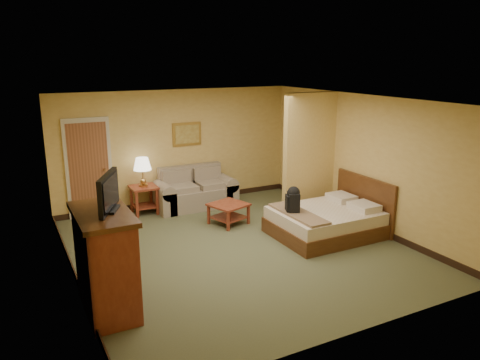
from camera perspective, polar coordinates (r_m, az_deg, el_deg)
floor at (r=8.37m, az=-0.30°, el=-8.33°), size 6.00×6.00×0.00m
ceiling at (r=7.73m, az=-0.33°, el=9.69°), size 6.00×6.00×0.00m
back_wall at (r=10.65m, az=-7.70°, el=3.90°), size 5.50×0.02×2.60m
left_wall at (r=7.18m, az=-20.26°, el=-2.22°), size 0.02×6.00×2.60m
right_wall at (r=9.49m, az=14.64°, el=2.22°), size 0.02×6.00×2.60m
partition at (r=9.82m, az=8.44°, el=2.95°), size 1.20×0.15×2.60m
door at (r=10.20m, az=-17.93°, el=1.28°), size 0.94×0.16×2.10m
baseboard at (r=10.94m, az=-7.46°, el=-2.50°), size 5.50×0.02×0.12m
loveseat at (r=10.58m, az=-5.51°, el=-1.71°), size 1.80×0.84×0.91m
side_table at (r=10.27m, az=-11.63°, el=-1.86°), size 0.55×0.55×0.61m
table_lamp at (r=10.10m, az=-11.83°, el=1.84°), size 0.38×0.38×0.62m
coffee_table at (r=9.45m, az=-1.41°, el=-3.61°), size 0.84×0.84×0.43m
wall_picture at (r=10.66m, az=-6.49°, el=5.58°), size 0.68×0.04×0.53m
dresser at (r=6.44m, az=-16.06°, el=-9.52°), size 0.68×1.30×1.38m
tv at (r=6.15m, az=-15.75°, el=-1.58°), size 0.41×0.74×0.49m
bed at (r=9.04m, az=10.65°, el=-4.88°), size 1.93×1.60×1.04m
backpack at (r=8.58m, az=6.53°, el=-2.34°), size 0.29×0.34×0.51m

